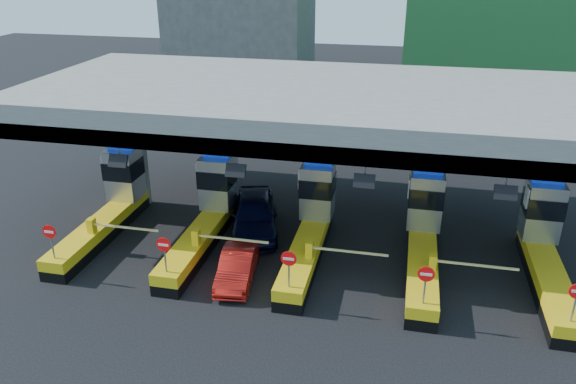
# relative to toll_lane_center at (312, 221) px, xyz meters

# --- Properties ---
(ground) EXTENTS (120.00, 120.00, 0.00)m
(ground) POSITION_rel_toll_lane_center_xyz_m (-0.00, -0.28, -1.40)
(ground) COLOR black
(ground) RESTS_ON ground
(toll_canopy) EXTENTS (28.00, 12.09, 7.00)m
(toll_canopy) POSITION_rel_toll_lane_center_xyz_m (-0.00, 2.59, 4.74)
(toll_canopy) COLOR slate
(toll_canopy) RESTS_ON ground
(toll_lane_far_left) EXTENTS (4.43, 8.00, 4.16)m
(toll_lane_far_left) POSITION_rel_toll_lane_center_xyz_m (-10.00, 0.00, 0.00)
(toll_lane_far_left) COLOR black
(toll_lane_far_left) RESTS_ON ground
(toll_lane_left) EXTENTS (4.43, 8.00, 4.16)m
(toll_lane_left) POSITION_rel_toll_lane_center_xyz_m (-5.00, 0.00, 0.00)
(toll_lane_left) COLOR black
(toll_lane_left) RESTS_ON ground
(toll_lane_center) EXTENTS (4.43, 8.00, 4.16)m
(toll_lane_center) POSITION_rel_toll_lane_center_xyz_m (0.00, 0.00, 0.00)
(toll_lane_center) COLOR black
(toll_lane_center) RESTS_ON ground
(toll_lane_right) EXTENTS (4.43, 8.00, 4.16)m
(toll_lane_right) POSITION_rel_toll_lane_center_xyz_m (5.00, 0.00, 0.00)
(toll_lane_right) COLOR black
(toll_lane_right) RESTS_ON ground
(toll_lane_far_right) EXTENTS (4.43, 8.00, 4.16)m
(toll_lane_far_right) POSITION_rel_toll_lane_center_xyz_m (10.00, 0.00, 0.00)
(toll_lane_far_right) COLOR black
(toll_lane_far_right) RESTS_ON ground
(van) EXTENTS (3.54, 5.82, 1.85)m
(van) POSITION_rel_toll_lane_center_xyz_m (-3.03, 1.10, -0.47)
(van) COLOR black
(van) RESTS_ON ground
(red_car) EXTENTS (1.81, 4.00, 1.27)m
(red_car) POSITION_rel_toll_lane_center_xyz_m (-2.55, -3.30, -0.76)
(red_car) COLOR #A8130C
(red_car) RESTS_ON ground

